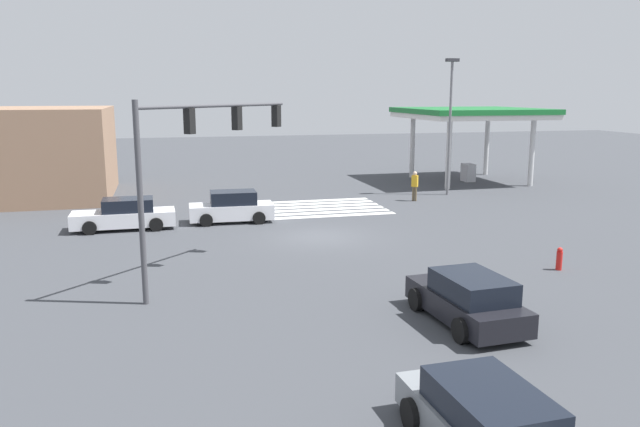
{
  "coord_description": "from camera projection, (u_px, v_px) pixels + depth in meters",
  "views": [
    {
      "loc": [
        6.78,
        26.88,
        6.53
      ],
      "look_at": [
        0.0,
        0.0,
        1.09
      ],
      "focal_mm": 35.0,
      "sensor_mm": 36.0,
      "label": 1
    }
  ],
  "objects": [
    {
      "name": "gas_station_canopy",
      "position": [
        471.0,
        115.0,
        45.14
      ],
      "size": [
        9.2,
        9.2,
        5.34
      ],
      "color": "silver",
      "rests_on": "ground_plane"
    },
    {
      "name": "car_1",
      "position": [
        232.0,
        208.0,
        31.59
      ],
      "size": [
        4.25,
        2.02,
        1.59
      ],
      "rotation": [
        0.0,
        0.0,
        -0.03
      ],
      "color": "silver",
      "rests_on": "ground_plane"
    },
    {
      "name": "corner_building",
      "position": [
        28.0,
        153.0,
        38.52
      ],
      "size": [
        9.77,
        9.77,
        5.55
      ],
      "color": "#937056",
      "rests_on": "ground_plane"
    },
    {
      "name": "ground_plane",
      "position": [
        320.0,
        237.0,
        28.46
      ],
      "size": [
        132.1,
        132.1,
        0.0
      ],
      "primitive_type": "plane",
      "color": "#3D3F44"
    },
    {
      "name": "crosswalk_markings",
      "position": [
        290.0,
        209.0,
        35.11
      ],
      "size": [
        10.73,
        5.35,
        0.01
      ],
      "rotation": [
        0.0,
        0.0,
        1.57
      ],
      "color": "silver",
      "rests_on": "ground_plane"
    },
    {
      "name": "pedestrian",
      "position": [
        415.0,
        184.0,
        37.63
      ],
      "size": [
        0.41,
        0.41,
        1.8
      ],
      "rotation": [
        0.0,
        0.0,
        0.78
      ],
      "color": "brown",
      "rests_on": "ground_plane"
    },
    {
      "name": "traffic_signal_mast",
      "position": [
        199.0,
        146.0,
        20.89
      ],
      "size": [
        5.54,
        5.54,
        6.3
      ],
      "rotation": [
        0.0,
        0.0,
        -2.36
      ],
      "color": "#47474C",
      "rests_on": "ground_plane"
    },
    {
      "name": "car_2",
      "position": [
        468.0,
        299.0,
        17.74
      ],
      "size": [
        2.24,
        4.34,
        1.48
      ],
      "rotation": [
        0.0,
        0.0,
        -1.51
      ],
      "color": "black",
      "rests_on": "ground_plane"
    },
    {
      "name": "car_3",
      "position": [
        125.0,
        215.0,
        29.94
      ],
      "size": [
        4.84,
        1.98,
        1.49
      ],
      "rotation": [
        0.0,
        0.0,
        0.01
      ],
      "color": "silver",
      "rests_on": "ground_plane"
    },
    {
      "name": "street_light_pole_a",
      "position": [
        450.0,
        115.0,
        39.15
      ],
      "size": [
        0.8,
        0.36,
        8.54
      ],
      "color": "slate",
      "rests_on": "ground_plane"
    },
    {
      "name": "fire_hydrant",
      "position": [
        559.0,
        259.0,
        23.13
      ],
      "size": [
        0.22,
        0.22,
        0.86
      ],
      "color": "red",
      "rests_on": "ground_plane"
    }
  ]
}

